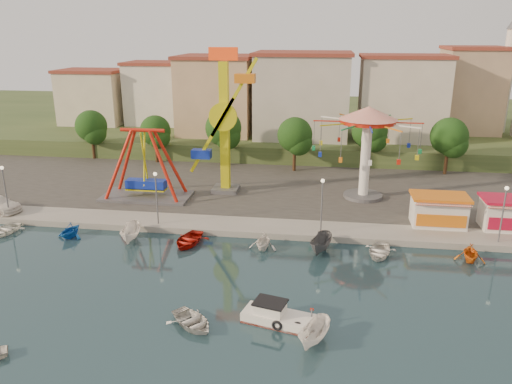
% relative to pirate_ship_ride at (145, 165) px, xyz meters
% --- Properties ---
extents(ground, '(200.00, 200.00, 0.00)m').
position_rel_pirate_ship_ride_xyz_m(ground, '(11.90, -20.59, -4.39)').
color(ground, '#122A33').
rests_on(ground, ground).
extents(quay_deck, '(200.00, 100.00, 0.60)m').
position_rel_pirate_ship_ride_xyz_m(quay_deck, '(11.90, 41.41, -4.09)').
color(quay_deck, '#9E998E').
rests_on(quay_deck, ground).
extents(asphalt_pad, '(90.00, 28.00, 0.01)m').
position_rel_pirate_ship_ride_xyz_m(asphalt_pad, '(11.90, 9.41, -3.79)').
color(asphalt_pad, '#4C4944').
rests_on(asphalt_pad, quay_deck).
extents(hill_terrace, '(200.00, 60.00, 3.00)m').
position_rel_pirate_ship_ride_xyz_m(hill_terrace, '(11.90, 46.41, -2.89)').
color(hill_terrace, '#384C26').
rests_on(hill_terrace, ground).
extents(pirate_ship_ride, '(10.00, 5.00, 8.00)m').
position_rel_pirate_ship_ride_xyz_m(pirate_ship_ride, '(0.00, 0.00, 0.00)').
color(pirate_ship_ride, '#59595E').
rests_on(pirate_ship_ride, quay_deck).
extents(kamikaze_tower, '(5.61, 3.10, 16.50)m').
position_rel_pirate_ship_ride_xyz_m(kamikaze_tower, '(8.76, 3.34, 4.14)').
color(kamikaze_tower, '#59595E').
rests_on(kamikaze_tower, quay_deck).
extents(wave_swinger, '(11.60, 11.60, 10.40)m').
position_rel_pirate_ship_ride_xyz_m(wave_swinger, '(24.49, 3.50, 3.80)').
color(wave_swinger, '#59595E').
rests_on(wave_swinger, quay_deck).
extents(booth_left, '(5.40, 3.78, 3.08)m').
position_rel_pirate_ship_ride_xyz_m(booth_left, '(31.22, -4.10, -2.23)').
color(booth_left, white).
rests_on(booth_left, quay_deck).
extents(booth_mid, '(5.40, 3.78, 3.08)m').
position_rel_pirate_ship_ride_xyz_m(booth_mid, '(37.76, -4.10, -2.23)').
color(booth_mid, white).
rests_on(booth_mid, quay_deck).
extents(lamp_post_0, '(0.14, 0.14, 5.00)m').
position_rel_pirate_ship_ride_xyz_m(lamp_post_0, '(-12.10, -7.59, -1.29)').
color(lamp_post_0, '#59595E').
rests_on(lamp_post_0, quay_deck).
extents(lamp_post_1, '(0.14, 0.14, 5.00)m').
position_rel_pirate_ship_ride_xyz_m(lamp_post_1, '(3.90, -7.59, -1.29)').
color(lamp_post_1, '#59595E').
rests_on(lamp_post_1, quay_deck).
extents(lamp_post_2, '(0.14, 0.14, 5.00)m').
position_rel_pirate_ship_ride_xyz_m(lamp_post_2, '(19.90, -7.59, -1.29)').
color(lamp_post_2, '#59595E').
rests_on(lamp_post_2, quay_deck).
extents(lamp_post_3, '(0.14, 0.14, 5.00)m').
position_rel_pirate_ship_ride_xyz_m(lamp_post_3, '(35.90, -7.59, -1.29)').
color(lamp_post_3, '#59595E').
rests_on(lamp_post_3, quay_deck).
extents(tree_0, '(4.60, 4.60, 7.19)m').
position_rel_pirate_ship_ride_xyz_m(tree_0, '(-14.10, 16.39, 1.08)').
color(tree_0, '#382314').
rests_on(tree_0, quay_deck).
extents(tree_1, '(4.35, 4.35, 6.80)m').
position_rel_pirate_ship_ride_xyz_m(tree_1, '(-4.10, 15.65, 0.81)').
color(tree_1, '#382314').
rests_on(tree_1, quay_deck).
extents(tree_2, '(5.02, 5.02, 7.85)m').
position_rel_pirate_ship_ride_xyz_m(tree_2, '(5.90, 15.22, 1.52)').
color(tree_2, '#382314').
rests_on(tree_2, quay_deck).
extents(tree_3, '(4.68, 4.68, 7.32)m').
position_rel_pirate_ship_ride_xyz_m(tree_3, '(15.90, 13.78, 1.16)').
color(tree_3, '#382314').
rests_on(tree_3, quay_deck).
extents(tree_4, '(4.86, 4.86, 7.60)m').
position_rel_pirate_ship_ride_xyz_m(tree_4, '(25.90, 16.77, 1.35)').
color(tree_4, '#382314').
rests_on(tree_4, quay_deck).
extents(tree_5, '(4.83, 4.83, 7.54)m').
position_rel_pirate_ship_ride_xyz_m(tree_5, '(35.90, 14.95, 1.31)').
color(tree_5, '#382314').
rests_on(tree_5, quay_deck).
extents(building_0, '(9.26, 9.53, 11.87)m').
position_rel_pirate_ship_ride_xyz_m(building_0, '(-21.47, 25.48, 4.54)').
color(building_0, beige).
rests_on(building_0, hill_terrace).
extents(building_1, '(12.33, 9.01, 8.63)m').
position_rel_pirate_ship_ride_xyz_m(building_1, '(-9.43, 30.80, 2.92)').
color(building_1, silver).
rests_on(building_1, hill_terrace).
extents(building_2, '(11.95, 9.28, 11.23)m').
position_rel_pirate_ship_ride_xyz_m(building_2, '(3.71, 31.37, 4.22)').
color(building_2, tan).
rests_on(building_2, hill_terrace).
extents(building_3, '(12.59, 10.50, 9.20)m').
position_rel_pirate_ship_ride_xyz_m(building_3, '(17.50, 28.21, 3.20)').
color(building_3, beige).
rests_on(building_3, hill_terrace).
extents(building_4, '(10.75, 9.23, 9.24)m').
position_rel_pirate_ship_ride_xyz_m(building_4, '(30.97, 31.62, 3.22)').
color(building_4, beige).
rests_on(building_4, hill_terrace).
extents(building_5, '(12.77, 10.96, 11.21)m').
position_rel_pirate_ship_ride_xyz_m(building_5, '(44.27, 29.75, 4.21)').
color(building_5, tan).
rests_on(building_5, hill_terrace).
extents(minaret, '(2.80, 2.80, 18.00)m').
position_rel_pirate_ship_ride_xyz_m(minaret, '(47.90, 33.41, 8.15)').
color(minaret, silver).
rests_on(minaret, hill_terrace).
extents(cabin_motorboat, '(5.13, 2.96, 1.70)m').
position_rel_pirate_ship_ride_xyz_m(cabin_motorboat, '(17.24, -22.60, -3.94)').
color(cabin_motorboat, white).
rests_on(cabin_motorboat, ground).
extents(rowboat_a, '(4.54, 4.45, 0.77)m').
position_rel_pirate_ship_ride_xyz_m(rowboat_a, '(11.70, -23.77, -4.01)').
color(rowboat_a, silver).
rests_on(rowboat_a, ground).
extents(skiff, '(2.61, 3.85, 1.39)m').
position_rel_pirate_ship_ride_xyz_m(skiff, '(19.84, -24.58, -3.70)').
color(skiff, white).
rests_on(skiff, ground).
extents(moored_boat_0, '(3.06, 3.97, 0.76)m').
position_rel_pirate_ship_ride_xyz_m(moored_boat_0, '(-10.56, -10.79, -4.01)').
color(moored_boat_0, white).
rests_on(moored_boat_0, ground).
extents(moored_boat_1, '(2.86, 3.18, 1.49)m').
position_rel_pirate_ship_ride_xyz_m(moored_boat_1, '(-3.76, -10.79, -3.65)').
color(moored_boat_1, blue).
rests_on(moored_boat_1, ground).
extents(moored_boat_2, '(2.03, 4.18, 1.55)m').
position_rel_pirate_ship_ride_xyz_m(moored_boat_2, '(2.33, -10.79, -3.62)').
color(moored_boat_2, white).
rests_on(moored_boat_2, ground).
extents(moored_boat_3, '(3.70, 4.67, 0.87)m').
position_rel_pirate_ship_ride_xyz_m(moored_boat_3, '(7.83, -10.79, -3.96)').
color(moored_boat_3, '#AA160D').
rests_on(moored_boat_3, ground).
extents(moored_boat_4, '(2.79, 3.14, 1.53)m').
position_rel_pirate_ship_ride_xyz_m(moored_boat_4, '(14.82, -10.79, -3.63)').
color(moored_boat_4, white).
rests_on(moored_boat_4, ground).
extents(moored_boat_5, '(2.50, 4.29, 1.56)m').
position_rel_pirate_ship_ride_xyz_m(moored_boat_5, '(20.01, -10.79, -3.62)').
color(moored_boat_5, '#525257').
rests_on(moored_boat_5, ground).
extents(moored_boat_6, '(3.53, 4.36, 0.80)m').
position_rel_pirate_ship_ride_xyz_m(moored_boat_6, '(25.07, -10.79, -4.00)').
color(moored_boat_6, silver).
rests_on(moored_boat_6, ground).
extents(moored_boat_7, '(3.01, 3.34, 1.55)m').
position_rel_pirate_ship_ride_xyz_m(moored_boat_7, '(32.68, -10.79, -3.62)').
color(moored_boat_7, orange).
rests_on(moored_boat_7, ground).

